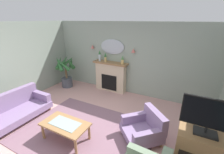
% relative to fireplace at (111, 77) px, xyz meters
% --- Properties ---
extents(floor, '(7.00, 6.70, 0.10)m').
position_rel_fireplace_xyz_m(floor, '(0.61, -2.68, -0.62)').
color(floor, '#C6938E').
rests_on(floor, ground).
extents(wall_back, '(7.00, 0.10, 2.61)m').
position_rel_fireplace_xyz_m(wall_back, '(0.61, 0.22, 0.74)').
color(wall_back, '#93A393').
rests_on(wall_back, ground).
extents(patterned_rug, '(3.20, 2.40, 0.01)m').
position_rel_fireplace_xyz_m(patterned_rug, '(0.61, -2.48, -0.56)').
color(patterned_rug, '#7F5B6B').
rests_on(patterned_rug, ground).
extents(fireplace, '(1.36, 0.36, 1.16)m').
position_rel_fireplace_xyz_m(fireplace, '(0.00, 0.00, 0.00)').
color(fireplace, beige).
rests_on(fireplace, ground).
extents(mantel_vase_left, '(0.10, 0.10, 0.42)m').
position_rel_fireplace_xyz_m(mantel_vase_left, '(-0.45, -0.03, 0.81)').
color(mantel_vase_left, silver).
rests_on(mantel_vase_left, fireplace).
extents(mantel_vase_right, '(0.10, 0.10, 0.35)m').
position_rel_fireplace_xyz_m(mantel_vase_right, '(-0.20, -0.03, 0.78)').
color(mantel_vase_right, tan).
rests_on(mantel_vase_right, fireplace).
extents(mantel_vase_centre, '(0.10, 0.10, 0.32)m').
position_rel_fireplace_xyz_m(mantel_vase_centre, '(0.50, -0.03, 0.75)').
color(mantel_vase_centre, tan).
rests_on(mantel_vase_centre, fireplace).
extents(wall_mirror, '(0.96, 0.06, 0.56)m').
position_rel_fireplace_xyz_m(wall_mirror, '(-0.00, 0.14, 1.14)').
color(wall_mirror, '#B2BCC6').
extents(wall_sconce_left, '(0.14, 0.14, 0.14)m').
position_rel_fireplace_xyz_m(wall_sconce_left, '(-0.85, 0.09, 1.09)').
color(wall_sconce_left, '#D17066').
extents(wall_sconce_right, '(0.14, 0.14, 0.14)m').
position_rel_fireplace_xyz_m(wall_sconce_right, '(0.85, 0.09, 1.09)').
color(wall_sconce_right, '#D17066').
extents(coffee_table, '(1.10, 0.60, 0.45)m').
position_rel_fireplace_xyz_m(coffee_table, '(0.34, -2.86, -0.19)').
color(coffee_table, olive).
rests_on(coffee_table, ground).
extents(floral_couch, '(0.89, 1.73, 0.76)m').
position_rel_fireplace_xyz_m(floral_couch, '(-1.50, -2.91, -0.25)').
color(floral_couch, gray).
rests_on(floral_couch, ground).
extents(armchair_beside_couch, '(1.15, 1.15, 0.71)m').
position_rel_fireplace_xyz_m(armchair_beside_couch, '(1.96, -1.98, -0.27)').
color(armchair_beside_couch, gray).
rests_on(armchair_beside_couch, ground).
extents(tv_cabinet, '(0.80, 0.57, 0.90)m').
position_rel_fireplace_xyz_m(tv_cabinet, '(3.06, -2.38, -0.12)').
color(tv_cabinet, olive).
rests_on(tv_cabinet, ground).
extents(tv_flatscreen, '(0.84, 0.24, 0.65)m').
position_rel_fireplace_xyz_m(tv_flatscreen, '(3.06, -2.40, 0.68)').
color(tv_flatscreen, black).
rests_on(tv_flatscreen, tv_cabinet).
extents(potted_plant_tall_palm, '(0.82, 0.83, 1.32)m').
position_rel_fireplace_xyz_m(potted_plant_tall_palm, '(-1.79, -0.52, 0.13)').
color(potted_plant_tall_palm, '#474C56').
rests_on(potted_plant_tall_palm, ground).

